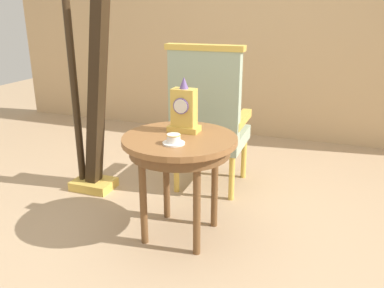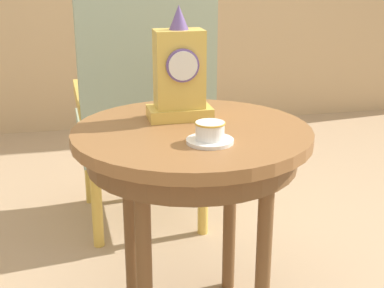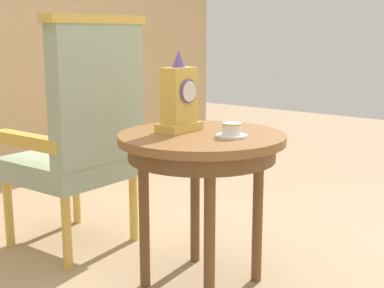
{
  "view_description": "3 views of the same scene",
  "coord_description": "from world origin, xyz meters",
  "px_view_note": "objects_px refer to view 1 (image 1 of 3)",
  "views": [
    {
      "loc": [
        0.91,
        -2.11,
        1.38
      ],
      "look_at": [
        0.09,
        0.09,
        0.58
      ],
      "focal_mm": 37.47,
      "sensor_mm": 36.0,
      "label": 1
    },
    {
      "loc": [
        -0.27,
        -1.48,
        1.12
      ],
      "look_at": [
        0.08,
        0.1,
        0.56
      ],
      "focal_mm": 51.21,
      "sensor_mm": 36.0,
      "label": 2
    },
    {
      "loc": [
        -1.68,
        -1.37,
        1.06
      ],
      "look_at": [
        -0.02,
        -0.03,
        0.62
      ],
      "focal_mm": 51.11,
      "sensor_mm": 36.0,
      "label": 3
    }
  ],
  "objects_px": {
    "side_table": "(180,149)",
    "teacup_left": "(174,140)",
    "mantel_clock": "(184,110)",
    "harp": "(90,102)",
    "armchair": "(209,118)"
  },
  "relations": [
    {
      "from": "side_table",
      "to": "harp",
      "type": "distance_m",
      "value": 0.97
    },
    {
      "from": "mantel_clock",
      "to": "harp",
      "type": "bearing_deg",
      "value": 161.93
    },
    {
      "from": "side_table",
      "to": "mantel_clock",
      "type": "height_order",
      "value": "mantel_clock"
    },
    {
      "from": "mantel_clock",
      "to": "harp",
      "type": "xyz_separation_m",
      "value": [
        -0.86,
        0.28,
        -0.08
      ]
    },
    {
      "from": "teacup_left",
      "to": "mantel_clock",
      "type": "height_order",
      "value": "mantel_clock"
    },
    {
      "from": "side_table",
      "to": "mantel_clock",
      "type": "relative_size",
      "value": 2.05
    },
    {
      "from": "side_table",
      "to": "mantel_clock",
      "type": "xyz_separation_m",
      "value": [
        -0.01,
        0.11,
        0.21
      ]
    },
    {
      "from": "armchair",
      "to": "harp",
      "type": "height_order",
      "value": "harp"
    },
    {
      "from": "teacup_left",
      "to": "armchair",
      "type": "relative_size",
      "value": 0.11
    },
    {
      "from": "side_table",
      "to": "armchair",
      "type": "bearing_deg",
      "value": 93.83
    },
    {
      "from": "side_table",
      "to": "harp",
      "type": "relative_size",
      "value": 0.39
    },
    {
      "from": "armchair",
      "to": "mantel_clock",
      "type": "bearing_deg",
      "value": -86.84
    },
    {
      "from": "side_table",
      "to": "armchair",
      "type": "distance_m",
      "value": 0.69
    },
    {
      "from": "side_table",
      "to": "teacup_left",
      "type": "height_order",
      "value": "teacup_left"
    },
    {
      "from": "side_table",
      "to": "teacup_left",
      "type": "bearing_deg",
      "value": -82.26
    }
  ]
}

